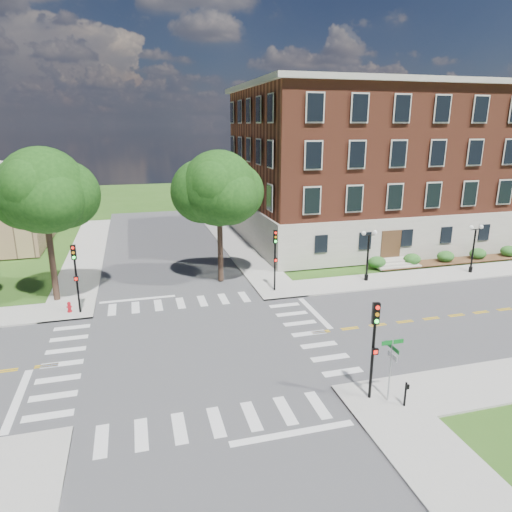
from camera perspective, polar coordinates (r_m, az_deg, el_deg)
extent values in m
plane|color=#2C5417|center=(27.45, -7.76, -11.31)|extent=(160.00, 160.00, 0.00)
cube|color=#3D3D3F|center=(27.45, -7.76, -11.30)|extent=(90.00, 12.00, 0.01)
cube|color=#3D3D3F|center=(27.45, -7.77, -11.30)|extent=(12.00, 90.00, 0.01)
cube|color=#9E9B93|center=(42.97, 22.64, -2.12)|extent=(34.00, 3.50, 0.12)
cube|color=#9E9B93|center=(50.01, -2.51, 1.57)|extent=(3.50, 34.00, 0.12)
cube|color=#9E9B93|center=(49.12, -20.43, 0.29)|extent=(3.50, 34.00, 0.12)
cube|color=silver|center=(32.17, 7.32, -7.05)|extent=(0.40, 5.50, 0.00)
cube|color=#A8A294|center=(54.45, 14.68, 4.59)|extent=(30.00, 20.00, 4.20)
cube|color=brown|center=(53.52, 15.30, 13.01)|extent=(29.55, 19.70, 11.80)
cube|color=#A8A294|center=(53.60, 15.81, 19.57)|extent=(30.60, 20.60, 0.50)
cube|color=#472D19|center=(44.13, 16.50, 1.30)|extent=(2.00, 0.10, 2.80)
cylinder|color=#322119|center=(36.22, -24.04, -1.24)|extent=(0.44, 0.44, 5.06)
sphere|color=#14390F|center=(35.12, -25.06, 7.43)|extent=(6.03, 6.03, 6.03)
cylinder|color=#322119|center=(37.38, -4.47, 0.32)|extent=(0.44, 0.44, 4.66)
sphere|color=#14390F|center=(36.30, -4.66, 8.43)|extent=(5.97, 5.97, 5.97)
cylinder|color=black|center=(22.32, 14.30, -12.64)|extent=(0.14, 0.14, 3.80)
cube|color=black|center=(21.29, 14.75, -6.96)|extent=(0.36, 0.28, 1.00)
cylinder|color=red|center=(21.06, 14.99, -6.26)|extent=(0.19, 0.09, 0.18)
cylinder|color=orange|center=(21.19, 14.92, -7.08)|extent=(0.19, 0.09, 0.18)
cylinder|color=#19E533|center=(21.32, 14.86, -7.90)|extent=(0.19, 0.09, 0.18)
cube|color=black|center=(21.90, 14.65, -11.47)|extent=(0.32, 0.18, 0.30)
cylinder|color=black|center=(35.18, 2.37, -1.38)|extent=(0.14, 0.14, 3.80)
cube|color=black|center=(34.54, 2.42, 2.42)|extent=(0.36, 0.28, 1.00)
cylinder|color=red|center=(34.34, 2.49, 2.91)|extent=(0.19, 0.08, 0.18)
cylinder|color=orange|center=(34.42, 2.48, 2.37)|extent=(0.19, 0.08, 0.18)
cylinder|color=#19E533|center=(34.50, 2.47, 1.84)|extent=(0.19, 0.08, 0.18)
cube|color=black|center=(34.84, 2.47, -0.52)|extent=(0.32, 0.18, 0.30)
cylinder|color=black|center=(33.31, -21.43, -3.53)|extent=(0.14, 0.14, 3.80)
cube|color=black|center=(32.63, -21.85, 0.45)|extent=(0.33, 0.24, 1.00)
cylinder|color=red|center=(32.43, -21.93, 0.95)|extent=(0.18, 0.06, 0.18)
cylinder|color=orange|center=(32.51, -21.87, 0.39)|extent=(0.18, 0.06, 0.18)
cylinder|color=#19E533|center=(32.59, -21.81, -0.17)|extent=(0.18, 0.06, 0.18)
cube|color=black|center=(32.96, -21.56, -2.65)|extent=(0.31, 0.14, 0.30)
cylinder|color=black|center=(39.02, 13.61, -2.61)|extent=(0.32, 0.32, 0.50)
cylinder|color=black|center=(38.54, 13.77, -0.28)|extent=(0.16, 0.16, 3.80)
cube|color=black|center=(38.05, 13.97, 2.54)|extent=(1.00, 0.06, 0.06)
sphere|color=white|center=(37.77, 13.32, 2.79)|extent=(0.36, 0.36, 0.36)
sphere|color=white|center=(38.25, 14.64, 2.87)|extent=(0.36, 0.36, 0.36)
cylinder|color=black|center=(44.19, 25.23, -1.53)|extent=(0.32, 0.32, 0.50)
cylinder|color=black|center=(43.77, 25.49, 0.53)|extent=(0.16, 0.16, 3.80)
cube|color=black|center=(43.34, 25.80, 3.02)|extent=(1.00, 0.06, 0.06)
sphere|color=white|center=(42.98, 25.32, 3.25)|extent=(0.36, 0.36, 0.36)
sphere|color=white|center=(43.63, 26.33, 3.30)|extent=(0.36, 0.36, 0.36)
cylinder|color=gray|center=(22.49, 16.41, -13.60)|extent=(0.07, 0.07, 3.10)
cube|color=#0D6A1F|center=(21.83, 16.71, -10.28)|extent=(1.10, 0.03, 0.20)
cube|color=#0D6A1F|center=(21.93, 16.66, -10.86)|extent=(0.03, 1.10, 0.20)
cube|color=silver|center=(22.16, 16.68, -11.88)|extent=(0.03, 0.75, 0.25)
cylinder|color=black|center=(22.80, 18.16, -16.09)|extent=(0.10, 0.10, 1.20)
cube|color=black|center=(22.49, 18.43, -15.26)|extent=(0.14, 0.08, 0.22)
cylinder|color=#A10C15|center=(34.24, -22.25, -6.41)|extent=(0.32, 0.32, 0.10)
cylinder|color=#A10C15|center=(34.15, -22.30, -6.02)|extent=(0.22, 0.22, 0.60)
sphere|color=#A10C15|center=(34.03, -22.35, -5.50)|extent=(0.24, 0.24, 0.24)
cylinder|color=#A10C15|center=(34.12, -22.31, -5.90)|extent=(0.35, 0.12, 0.12)
cylinder|color=#A10C15|center=(34.12, -22.31, -5.90)|extent=(0.12, 0.35, 0.12)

